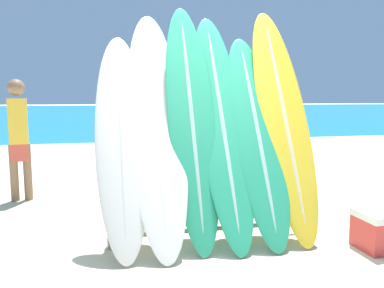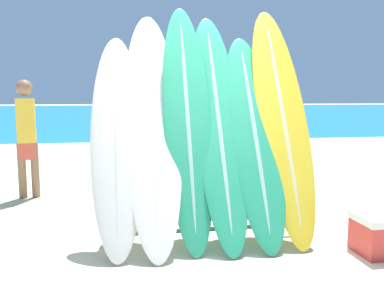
% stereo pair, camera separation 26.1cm
% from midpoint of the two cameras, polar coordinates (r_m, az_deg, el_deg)
% --- Properties ---
extents(ground_plane, '(160.00, 160.00, 0.00)m').
position_cam_midpoint_polar(ground_plane, '(3.53, 0.52, -16.78)').
color(ground_plane, beige).
extents(ocean_water, '(120.00, 60.00, 0.01)m').
position_cam_midpoint_polar(ocean_water, '(41.16, -12.03, 4.94)').
color(ocean_water, teal).
rests_on(ocean_water, ground_plane).
extents(surfboard_rack, '(2.01, 0.04, 0.86)m').
position_cam_midpoint_polar(surfboard_rack, '(3.73, 0.78, -7.84)').
color(surfboard_rack, gray).
rests_on(surfboard_rack, ground_plane).
extents(surfboard_slot_0, '(0.49, 1.05, 2.06)m').
position_cam_midpoint_polar(surfboard_slot_0, '(3.57, -12.71, 0.51)').
color(surfboard_slot_0, silver).
rests_on(surfboard_slot_0, ground_plane).
extents(surfboard_slot_1, '(0.56, 1.38, 2.34)m').
position_cam_midpoint_polar(surfboard_slot_1, '(3.69, -7.48, 3.03)').
color(surfboard_slot_1, silver).
rests_on(surfboard_slot_1, ground_plane).
extents(surfboard_slot_2, '(0.48, 1.15, 2.41)m').
position_cam_midpoint_polar(surfboard_slot_2, '(3.71, -2.09, 3.65)').
color(surfboard_slot_2, '#289E70').
rests_on(surfboard_slot_2, ground_plane).
extents(surfboard_slot_3, '(0.50, 1.34, 2.34)m').
position_cam_midpoint_polar(surfboard_slot_3, '(3.80, 2.61, 3.20)').
color(surfboard_slot_3, '#289E70').
rests_on(surfboard_slot_3, ground_plane).
extents(surfboard_slot_4, '(0.53, 1.22, 2.11)m').
position_cam_midpoint_polar(surfboard_slot_4, '(3.85, 7.96, 1.46)').
color(surfboard_slot_4, '#289E70').
rests_on(surfboard_slot_4, ground_plane).
extents(surfboard_slot_5, '(0.54, 1.27, 2.43)m').
position_cam_midpoint_polar(surfboard_slot_5, '(4.03, 11.95, 3.88)').
color(surfboard_slot_5, yellow).
rests_on(surfboard_slot_5, ground_plane).
extents(person_near_water, '(0.27, 0.23, 1.59)m').
position_cam_midpoint_polar(person_near_water, '(10.12, -12.59, 3.74)').
color(person_near_water, beige).
rests_on(person_near_water, ground_plane).
extents(person_mid_beach, '(0.28, 0.28, 1.66)m').
position_cam_midpoint_polar(person_mid_beach, '(6.88, 5.60, 2.70)').
color(person_mid_beach, '#846047').
rests_on(person_mid_beach, ground_plane).
extents(person_far_left, '(0.28, 0.22, 1.68)m').
position_cam_midpoint_polar(person_far_left, '(5.71, -26.10, 1.21)').
color(person_far_left, '#846047').
rests_on(person_far_left, ground_plane).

